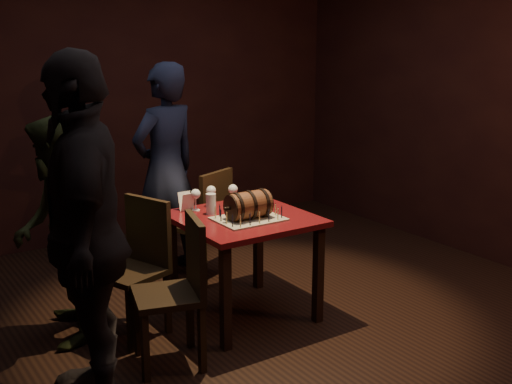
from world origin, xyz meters
TOP-DOWN VIEW (x-y plane):
  - room_shell at (0.00, 0.00)m, footprint 5.04×5.04m
  - pub_table at (0.01, 0.18)m, footprint 0.90×0.90m
  - cake_board at (-0.01, 0.09)m, footprint 0.45×0.35m
  - barrel_cake at (-0.01, 0.09)m, footprint 0.35×0.20m
  - birthday_candles at (-0.01, 0.09)m, footprint 0.40×0.30m
  - wine_glass_left at (-0.20, 0.50)m, footprint 0.07×0.07m
  - wine_glass_mid at (-0.05, 0.52)m, footprint 0.07×0.07m
  - wine_glass_right at (0.10, 0.47)m, footprint 0.07×0.07m
  - pint_of_ale at (-0.15, 0.35)m, footprint 0.07×0.07m
  - menu_card at (-0.25, 0.54)m, footprint 0.10×0.05m
  - chair_back at (0.14, 0.94)m, footprint 0.53×0.53m
  - chair_left_rear at (-0.72, 0.36)m, footprint 0.51×0.51m
  - chair_left_front at (-0.68, -0.18)m, footprint 0.49×0.49m
  - person_back at (-0.03, 1.34)m, footprint 0.73×0.57m
  - person_left_rear at (-1.19, 0.53)m, footprint 0.76×0.87m
  - person_left_front at (-1.29, -0.33)m, footprint 0.86×1.23m

SIDE VIEW (x-z plane):
  - chair_back at x=0.14m, z-range 0.06..0.99m
  - chair_left_rear at x=-0.72m, z-range 0.06..0.99m
  - chair_left_front at x=-0.68m, z-range 0.06..0.99m
  - pub_table at x=0.01m, z-range 0.27..1.02m
  - person_left_rear at x=-1.19m, z-range 0.00..1.51m
  - cake_board at x=-0.01m, z-range 0.75..0.76m
  - birthday_candles at x=-0.01m, z-range 0.76..0.85m
  - menu_card at x=-0.25m, z-range 0.75..0.88m
  - pint_of_ale at x=-0.15m, z-range 0.75..0.90m
  - barrel_cake at x=-0.01m, z-range 0.75..0.96m
  - wine_glass_mid at x=-0.05m, z-range 0.79..0.95m
  - wine_glass_left at x=-0.20m, z-range 0.79..0.95m
  - wine_glass_right at x=0.10m, z-range 0.79..0.95m
  - person_back at x=-0.03m, z-range 0.00..1.78m
  - person_left_front at x=-1.29m, z-range 0.00..1.94m
  - room_shell at x=0.00m, z-range 0.00..2.80m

